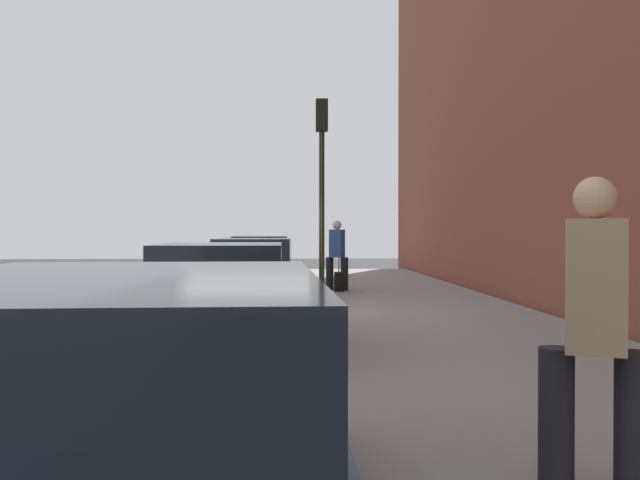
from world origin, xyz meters
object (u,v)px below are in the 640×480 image
rolling_suitcase (339,282)px  parked_car_charcoal (259,261)px  traffic_light_pole (322,165)px  parked_car_navy (123,451)px  pedestrian_tan_coat (594,329)px  parked_car_green (254,273)px  pedestrian_blue_coat (337,253)px  parked_car_silver (222,299)px

rolling_suitcase → parked_car_charcoal: bearing=29.2°
parked_car_charcoal → traffic_light_pole: (-6.02, -1.59, 2.38)m
rolling_suitcase → parked_car_navy: bearing=172.0°
parked_car_navy → pedestrian_tan_coat: (0.89, -2.43, 0.37)m
parked_car_navy → rolling_suitcase: parked_car_navy is taller
parked_car_green → pedestrian_blue_coat: bearing=-38.4°
parked_car_navy → parked_car_silver: (6.60, 0.16, -0.00)m
parked_car_green → traffic_light_pole: 2.80m
parked_car_silver → pedestrian_tan_coat: size_ratio=2.40×
parked_car_green → traffic_light_pole: traffic_light_pole is taller
parked_car_silver → traffic_light_pole: (5.95, -1.67, 2.38)m
parked_car_navy → pedestrian_blue_coat: pedestrian_blue_coat is taller
parked_car_navy → traffic_light_pole: 12.85m
parked_car_charcoal → pedestrian_blue_coat: (-3.43, -2.12, 0.35)m
parked_car_green → rolling_suitcase: (2.15, -2.03, -0.36)m
parked_car_charcoal → parked_car_silver: bearing=179.6°
parked_car_charcoal → parked_car_navy: bearing=-179.8°
parked_car_charcoal → pedestrian_blue_coat: 4.05m
parked_car_silver → traffic_light_pole: bearing=-15.7°
parked_car_navy → pedestrian_blue_coat: size_ratio=2.60×
pedestrian_tan_coat → traffic_light_pole: bearing=4.5°
parked_car_green → pedestrian_blue_coat: pedestrian_blue_coat is taller
parked_car_navy → pedestrian_blue_coat: bearing=-7.7°
pedestrian_tan_coat → traffic_light_pole: 11.86m
pedestrian_tan_coat → pedestrian_blue_coat: pedestrian_tan_coat is taller
pedestrian_tan_coat → parked_car_silver: bearing=24.4°
parked_car_green → rolling_suitcase: 2.98m
parked_car_navy → pedestrian_tan_coat: 2.61m
rolling_suitcase → parked_car_silver: bearing=164.8°
traffic_light_pole → rolling_suitcase: 3.55m
parked_car_silver → rolling_suitcase: size_ratio=5.23×
pedestrian_tan_coat → parked_car_charcoal: bearing=8.1°
parked_car_navy → pedestrian_blue_coat: 15.28m
parked_car_silver → parked_car_charcoal: same height
parked_car_silver → parked_car_green: 6.00m
parked_car_charcoal → pedestrian_blue_coat: size_ratio=2.57×
parked_car_navy → parked_car_green: same height
pedestrian_tan_coat → rolling_suitcase: (13.85, 0.37, -0.74)m
parked_car_navy → parked_car_green: bearing=-0.1°
parked_car_charcoal → rolling_suitcase: bearing=-150.8°
parked_car_charcoal → parked_car_green: bearing=-179.0°
parked_car_silver → pedestrian_blue_coat: size_ratio=2.47×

